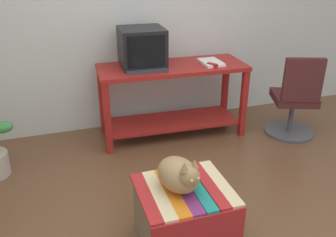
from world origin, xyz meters
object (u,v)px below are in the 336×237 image
desk (172,88)px  cat (180,174)px  book (211,62)px  stapler (212,65)px  ottoman_with_blanket (184,216)px  office_chair (295,102)px  tv_monitor (142,48)px  keyboard (147,70)px

desk → cat: 1.62m
book → cat: book is taller
desk → stapler: size_ratio=13.78×
ottoman_with_blanket → office_chair: bearing=34.4°
book → stapler: bearing=-107.4°
tv_monitor → office_chair: bearing=-16.6°
tv_monitor → book: size_ratio=1.53×
book → ottoman_with_blanket: 1.81m
desk → keyboard: 0.41m
ottoman_with_blanket → office_chair: size_ratio=0.67×
desk → cat: size_ratio=3.85×
keyboard → book: 0.70m
desk → ottoman_with_blanket: 1.65m
ottoman_with_blanket → book: bearing=60.8°
stapler → book: bearing=42.3°
stapler → tv_monitor: bearing=128.3°
keyboard → stapler: stapler is taller
office_chair → stapler: office_chair is taller
stapler → ottoman_with_blanket: bearing=-149.7°
stapler → office_chair: bearing=-46.5°
desk → keyboard: (-0.30, -0.11, 0.26)m
tv_monitor → office_chair: tv_monitor is taller
keyboard → stapler: (0.66, -0.06, 0.01)m
keyboard → cat: 1.47m
tv_monitor → ottoman_with_blanket: (-0.16, -1.65, -0.73)m
tv_monitor → cat: bearing=-93.8°
tv_monitor → stapler: bearing=-19.5°
stapler → cat: bearing=-150.8°
book → ottoman_with_blanket: size_ratio=0.50×
cat → desk: bearing=59.9°
cat → office_chair: 2.02m
desk → keyboard: size_ratio=3.79×
book → office_chair: office_chair is taller
tv_monitor → stapler: size_ratio=4.10×
keyboard → tv_monitor: bearing=91.4°
ottoman_with_blanket → stapler: stapler is taller
keyboard → ottoman_with_blanket: size_ratio=0.67×
keyboard → desk: bearing=25.3°
ottoman_with_blanket → office_chair: (1.65, 1.13, 0.17)m
book → cat: 1.74m
book → desk: bearing=172.0°
book → cat: size_ratio=0.75×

